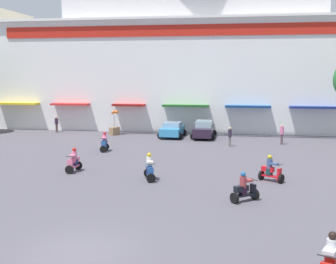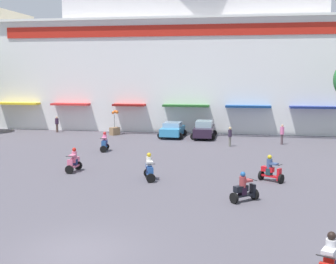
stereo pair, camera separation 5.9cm
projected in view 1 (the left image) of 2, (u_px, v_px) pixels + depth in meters
name	position (u px, v px, depth m)	size (l,w,h in m)	color
ground_plane	(154.00, 170.00, 27.74)	(128.00, 128.00, 0.00)	#55505A
colonial_building	(195.00, 44.00, 49.69)	(41.52, 18.55, 21.06)	white
parked_car_0	(172.00, 130.00, 41.44)	(2.48, 3.88, 1.43)	#358ABD
parked_car_1	(204.00, 129.00, 40.95)	(2.31, 4.26, 1.63)	#291B2E
scooter_rider_0	(105.00, 143.00, 34.16)	(0.68, 1.36, 1.52)	black
scooter_rider_1	(74.00, 162.00, 27.16)	(0.61, 1.41, 1.50)	black
scooter_rider_4	(271.00, 171.00, 24.71)	(1.45, 1.18, 1.52)	black
scooter_rider_5	(244.00, 189.00, 20.88)	(1.41, 1.31, 1.47)	black
scooter_rider_8	(149.00, 169.00, 25.08)	(0.97, 1.56, 1.57)	black
scooter_rider_9	(330.00, 264.00, 12.64)	(1.02, 1.43, 1.60)	black
pedestrian_0	(57.00, 123.00, 44.83)	(0.51, 0.51, 1.63)	brown
pedestrian_1	(230.00, 135.00, 36.30)	(0.41, 0.41, 1.64)	slate
pedestrian_2	(282.00, 133.00, 37.28)	(0.44, 0.44, 1.72)	#57454A
balloon_vendor_cart	(114.00, 126.00, 42.94)	(0.98, 1.08, 2.44)	#91704E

